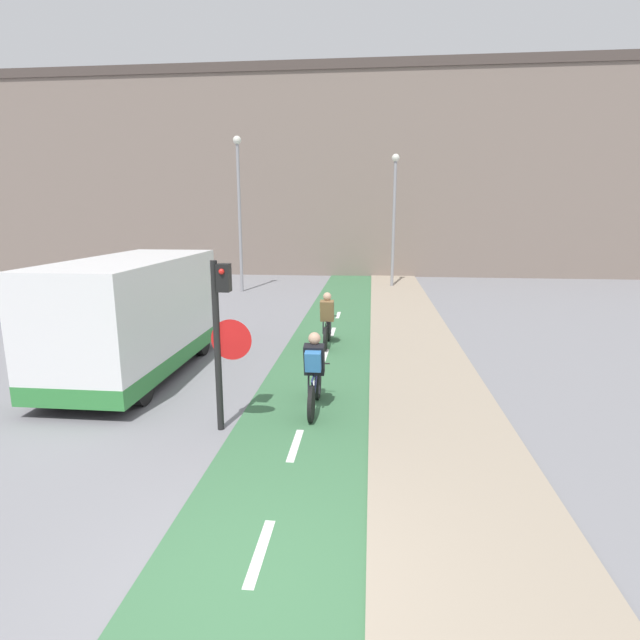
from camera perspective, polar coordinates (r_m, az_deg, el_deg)
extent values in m
plane|color=gray|center=(5.53, -8.13, -28.06)|extent=(120.00, 120.00, 0.00)
cube|color=#3D7047|center=(5.52, -8.13, -27.98)|extent=(2.26, 60.00, 0.02)
cube|color=white|center=(5.90, -6.86, -24.82)|extent=(0.12, 1.10, 0.00)
cube|color=white|center=(7.99, -2.83, -14.08)|extent=(0.12, 1.10, 0.00)
cube|color=white|center=(10.27, -0.72, -7.92)|extent=(0.12, 1.10, 0.00)
cube|color=white|center=(12.63, 0.58, -4.02)|extent=(0.12, 1.10, 0.00)
cube|color=white|center=(15.04, 1.47, -1.35)|extent=(0.12, 1.10, 0.00)
cube|color=white|center=(17.47, 2.10, 0.57)|extent=(0.12, 1.10, 0.00)
cube|color=gray|center=(5.54, 19.51, -28.34)|extent=(2.40, 60.00, 0.05)
cube|color=slate|center=(30.68, 3.93, 15.72)|extent=(60.00, 5.00, 10.83)
cube|color=#473D38|center=(31.53, 4.10, 26.04)|extent=(60.00, 5.20, 0.50)
cylinder|color=black|center=(8.24, -11.65, -3.13)|extent=(0.11, 0.11, 2.83)
cube|color=black|center=(7.98, -10.94, 4.77)|extent=(0.20, 0.20, 0.44)
sphere|color=red|center=(7.86, -11.20, 5.45)|extent=(0.09, 0.09, 0.09)
cone|color=red|center=(8.14, -10.12, -2.25)|extent=(0.67, 0.01, 0.67)
cone|color=silver|center=(8.14, -10.11, -2.24)|extent=(0.60, 0.02, 0.60)
cylinder|color=gray|center=(22.81, -9.16, 11.29)|extent=(0.14, 0.14, 6.46)
sphere|color=silver|center=(23.01, -9.46, 19.62)|extent=(0.36, 0.36, 0.36)
cylinder|color=gray|center=(24.19, 8.41, 10.66)|extent=(0.14, 0.14, 5.87)
sphere|color=silver|center=(24.30, 8.65, 17.85)|extent=(0.36, 0.36, 0.36)
cylinder|color=black|center=(8.72, -1.00, -9.58)|extent=(0.07, 0.64, 0.64)
cylinder|color=black|center=(9.72, -0.24, -7.23)|extent=(0.07, 0.64, 0.64)
cylinder|color=navy|center=(9.35, -0.46, -6.94)|extent=(0.04, 0.69, 0.40)
cylinder|color=navy|center=(8.88, -0.82, -7.90)|extent=(0.04, 0.36, 0.42)
cylinder|color=navy|center=(9.14, -0.58, -6.09)|extent=(0.04, 1.00, 0.07)
cylinder|color=navy|center=(8.91, -0.84, -9.14)|extent=(0.04, 0.41, 0.05)
cylinder|color=black|center=(9.60, -0.24, -4.96)|extent=(0.46, 0.03, 0.03)
cube|color=black|center=(8.93, -0.67, -4.53)|extent=(0.36, 0.31, 0.59)
sphere|color=tan|center=(8.87, -0.64, -2.11)|extent=(0.22, 0.22, 0.22)
cylinder|color=#232328|center=(9.05, -1.32, -7.18)|extent=(0.04, 0.07, 0.40)
cylinder|color=#232328|center=(9.02, -0.05, -7.23)|extent=(0.04, 0.07, 0.40)
cube|color=#3370B2|center=(8.76, -0.80, -4.74)|extent=(0.28, 0.23, 0.39)
cylinder|color=black|center=(13.01, 0.63, -2.18)|extent=(0.07, 0.64, 0.64)
cylinder|color=black|center=(14.01, 1.02, -1.12)|extent=(0.07, 0.64, 0.64)
cylinder|color=black|center=(13.66, 0.91, -0.75)|extent=(0.04, 0.66, 0.40)
cylinder|color=black|center=(13.19, 0.73, -1.15)|extent=(0.04, 0.34, 0.42)
cylinder|color=black|center=(13.46, 0.85, -0.07)|extent=(0.04, 0.96, 0.07)
cylinder|color=black|center=(13.20, 0.71, -2.00)|extent=(0.04, 0.39, 0.05)
cylinder|color=black|center=(13.92, 1.02, 0.48)|extent=(0.46, 0.03, 0.03)
cube|color=brown|center=(13.29, 0.81, 1.07)|extent=(0.36, 0.31, 0.59)
sphere|color=tan|center=(13.26, 0.83, 2.71)|extent=(0.22, 0.22, 0.22)
cylinder|color=#232328|center=(13.36, 0.37, -0.76)|extent=(0.04, 0.07, 0.40)
cylinder|color=#232328|center=(13.34, 1.22, -0.78)|extent=(0.04, 0.07, 0.40)
cube|color=white|center=(11.60, -20.58, 0.80)|extent=(2.04, 5.22, 2.34)
cube|color=#33843D|center=(11.83, -20.22, -3.91)|extent=(2.05, 5.23, 0.36)
cube|color=black|center=(13.87, -16.01, 4.60)|extent=(1.84, 0.04, 0.70)
cylinder|color=black|center=(13.71, -20.60, -2.09)|extent=(0.18, 0.70, 0.70)
cylinder|color=black|center=(13.00, -13.31, -2.38)|extent=(0.18, 0.70, 0.70)
cylinder|color=black|center=(10.91, -28.46, -6.41)|extent=(0.18, 0.70, 0.70)
cylinder|color=black|center=(10.00, -19.65, -7.23)|extent=(0.18, 0.70, 0.70)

